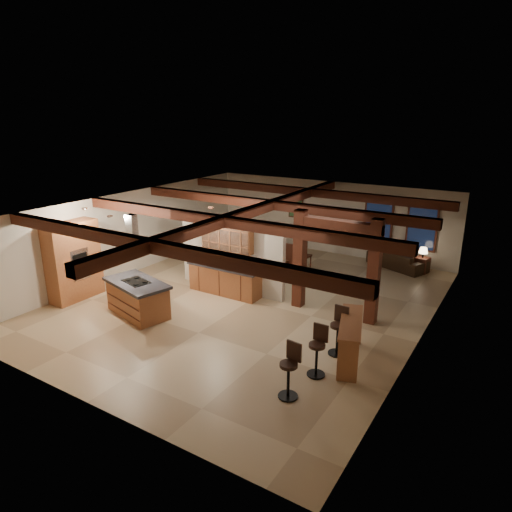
{
  "coord_description": "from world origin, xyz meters",
  "views": [
    {
      "loc": [
        6.94,
        -10.81,
        5.52
      ],
      "look_at": [
        -0.08,
        0.5,
        1.29
      ],
      "focal_mm": 32.0,
      "sensor_mm": 36.0,
      "label": 1
    }
  ],
  "objects": [
    {
      "name": "ceiling_beams",
      "position": [
        0.0,
        0.0,
        2.76
      ],
      "size": [
        10.0,
        12.0,
        0.28
      ],
      "color": "#401A10",
      "rests_on": "room_walls"
    },
    {
      "name": "bar_stool_c",
      "position": [
        3.48,
        -1.55,
        0.6
      ],
      "size": [
        0.41,
        0.41,
        1.18
      ],
      "color": "black",
      "rests_on": "ground"
    },
    {
      "name": "ground",
      "position": [
        0.0,
        0.0,
        0.0
      ],
      "size": [
        12.0,
        12.0,
        0.0
      ],
      "primitive_type": "plane",
      "color": "tan",
      "rests_on": "ground"
    },
    {
      "name": "pantry_cabinet",
      "position": [
        -4.67,
        -2.6,
        1.2
      ],
      "size": [
        0.67,
        1.6,
        2.4
      ],
      "color": "#945B2F",
      "rests_on": "ground"
    },
    {
      "name": "kitchen_island",
      "position": [
        -2.18,
        -2.46,
        0.5
      ],
      "size": [
        2.22,
        1.54,
        1.0
      ],
      "color": "#945B2F",
      "rests_on": "ground"
    },
    {
      "name": "upper_display_cabinet",
      "position": [
        -1.0,
        0.31,
        1.85
      ],
      "size": [
        1.8,
        0.36,
        0.95
      ],
      "color": "#945B2F",
      "rests_on": "partition_wall"
    },
    {
      "name": "range_hood",
      "position": [
        -2.18,
        -2.46,
        1.78
      ],
      "size": [
        1.1,
        1.1,
        1.4
      ],
      "color": "silver",
      "rests_on": "room_walls"
    },
    {
      "name": "back_windows",
      "position": [
        2.8,
        5.93,
        1.5
      ],
      "size": [
        2.7,
        0.07,
        1.7
      ],
      "color": "#401A10",
      "rests_on": "room_walls"
    },
    {
      "name": "dining_table",
      "position": [
        -0.71,
        3.03,
        0.31
      ],
      "size": [
        1.99,
        1.48,
        0.62
      ],
      "primitive_type": "imported",
      "rotation": [
        0.0,
        0.0,
        -0.31
      ],
      "color": "#422010",
      "rests_on": "ground"
    },
    {
      "name": "partition_wall",
      "position": [
        -1.0,
        0.5,
        1.1
      ],
      "size": [
        3.8,
        0.18,
        2.2
      ],
      "primitive_type": "cube",
      "color": "beige",
      "rests_on": "ground"
    },
    {
      "name": "timber_posts",
      "position": [
        2.5,
        0.5,
        1.76
      ],
      "size": [
        2.5,
        0.3,
        2.9
      ],
      "color": "#401A10",
      "rests_on": "ground"
    },
    {
      "name": "dining_chairs",
      "position": [
        -0.71,
        3.03,
        0.61
      ],
      "size": [
        1.92,
        1.92,
        1.21
      ],
      "color": "#401A10",
      "rests_on": "ground"
    },
    {
      "name": "sofa",
      "position": [
        2.94,
        5.5,
        0.32
      ],
      "size": [
        2.36,
        1.63,
        0.64
      ],
      "primitive_type": "imported",
      "rotation": [
        0.0,
        0.0,
        2.75
      ],
      "color": "black",
      "rests_on": "ground"
    },
    {
      "name": "table_lamp",
      "position": [
        3.84,
        5.44,
        0.82
      ],
      "size": [
        0.31,
        0.31,
        0.37
      ],
      "color": "black",
      "rests_on": "side_table"
    },
    {
      "name": "recessed_cans",
      "position": [
        -2.53,
        -1.93,
        2.87
      ],
      "size": [
        3.16,
        2.46,
        0.03
      ],
      "color": "silver",
      "rests_on": "room_walls"
    },
    {
      "name": "bar_stool_b",
      "position": [
        3.44,
        -2.65,
        0.59
      ],
      "size": [
        0.4,
        0.4,
        1.15
      ],
      "color": "black",
      "rests_on": "ground"
    },
    {
      "name": "bar_counter",
      "position": [
        3.83,
        -1.73,
        0.68
      ],
      "size": [
        1.04,
        1.98,
        1.01
      ],
      "color": "#945B2F",
      "rests_on": "ground"
    },
    {
      "name": "framed_art",
      "position": [
        -1.5,
        5.94,
        1.7
      ],
      "size": [
        0.65,
        0.05,
        0.85
      ],
      "color": "#401A10",
      "rests_on": "room_walls"
    },
    {
      "name": "room_walls",
      "position": [
        0.0,
        0.0,
        1.78
      ],
      "size": [
        12.0,
        12.0,
        12.0
      ],
      "color": "beige",
      "rests_on": "ground"
    },
    {
      "name": "bar_stool_a",
      "position": [
        3.31,
        -3.68,
        0.59
      ],
      "size": [
        0.41,
        0.42,
        1.17
      ],
      "color": "black",
      "rests_on": "ground"
    },
    {
      "name": "back_counter",
      "position": [
        -1.0,
        0.11,
        0.48
      ],
      "size": [
        2.5,
        0.66,
        0.94
      ],
      "color": "#945B2F",
      "rests_on": "ground"
    },
    {
      "name": "microwave",
      "position": [
        -0.57,
        0.11,
        1.06
      ],
      "size": [
        0.45,
        0.31,
        0.24
      ],
      "primitive_type": "imported",
      "rotation": [
        0.0,
        0.0,
        3.1
      ],
      "color": "#B0B0B4",
      "rests_on": "back_counter"
    },
    {
      "name": "side_table",
      "position": [
        3.84,
        5.44,
        0.28
      ],
      "size": [
        0.54,
        0.54,
        0.56
      ],
      "primitive_type": "cube",
      "rotation": [
        0.0,
        0.0,
        -0.23
      ],
      "color": "#401A10",
      "rests_on": "ground"
    }
  ]
}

